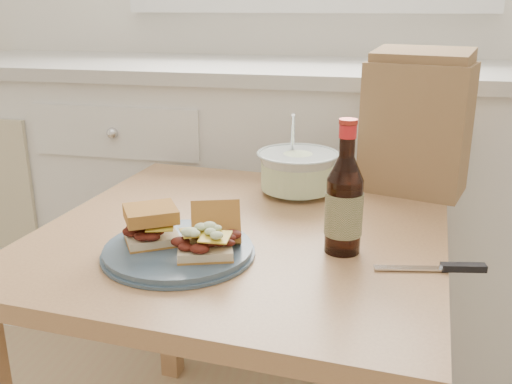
% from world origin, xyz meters
% --- Properties ---
extents(cabinet_run, '(2.50, 0.64, 0.94)m').
position_xyz_m(cabinet_run, '(-0.00, 1.70, 0.47)').
color(cabinet_run, silver).
rests_on(cabinet_run, ground).
extents(dining_table, '(0.87, 0.87, 0.68)m').
position_xyz_m(dining_table, '(0.04, 0.89, 0.58)').
color(dining_table, tan).
rests_on(dining_table, ground).
extents(plate, '(0.28, 0.28, 0.02)m').
position_xyz_m(plate, '(-0.05, 0.73, 0.69)').
color(plate, '#3C5162').
rests_on(plate, dining_table).
extents(sandwich_left, '(0.13, 0.12, 0.07)m').
position_xyz_m(sandwich_left, '(-0.10, 0.74, 0.73)').
color(sandwich_left, beige).
rests_on(sandwich_left, plate).
extents(sandwich_right, '(0.12, 0.16, 0.08)m').
position_xyz_m(sandwich_right, '(0.02, 0.73, 0.73)').
color(sandwich_right, beige).
rests_on(sandwich_right, plate).
extents(coleslaw_bowl, '(0.20, 0.20, 0.20)m').
position_xyz_m(coleslaw_bowl, '(0.11, 1.14, 0.73)').
color(coleslaw_bowl, silver).
rests_on(coleslaw_bowl, dining_table).
extents(beer_bottle, '(0.07, 0.07, 0.25)m').
position_xyz_m(beer_bottle, '(0.25, 0.82, 0.78)').
color(beer_bottle, black).
rests_on(beer_bottle, dining_table).
extents(knife, '(0.19, 0.05, 0.01)m').
position_xyz_m(knife, '(0.44, 0.78, 0.69)').
color(knife, silver).
rests_on(knife, dining_table).
extents(paper_bag, '(0.27, 0.22, 0.32)m').
position_xyz_m(paper_bag, '(0.39, 1.24, 0.84)').
color(paper_bag, '#976C49').
rests_on(paper_bag, dining_table).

